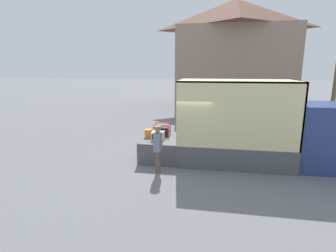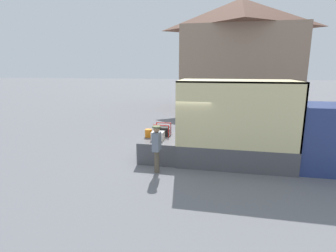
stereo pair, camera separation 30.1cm
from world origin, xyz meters
name	(u,v)px [view 1 (the left image)]	position (x,y,z in m)	size (l,w,h in m)	color
ground_plane	(180,158)	(0.00, 0.00, 0.00)	(160.00, 160.00, 0.00)	slate
box_truck	(279,139)	(3.81, 0.00, 1.01)	(6.44, 2.20, 3.21)	navy
tailgate_deck	(162,148)	(-0.76, 0.00, 0.42)	(1.51, 2.09, 0.84)	#4C4C51
microwave	(158,136)	(-0.84, -0.34, 1.01)	(0.48, 0.42, 0.33)	white
portable_generator	(162,131)	(-0.79, 0.38, 1.04)	(0.67, 0.53, 0.51)	black
orange_bucket	(148,133)	(-1.32, 0.00, 1.01)	(0.29, 0.29, 0.33)	orange
worker_person	(158,145)	(-0.57, -1.62, 1.04)	(0.30, 0.44, 1.69)	brown
house_backdrop	(234,55)	(2.82, 13.79, 4.72)	(9.59, 7.65, 9.25)	gray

